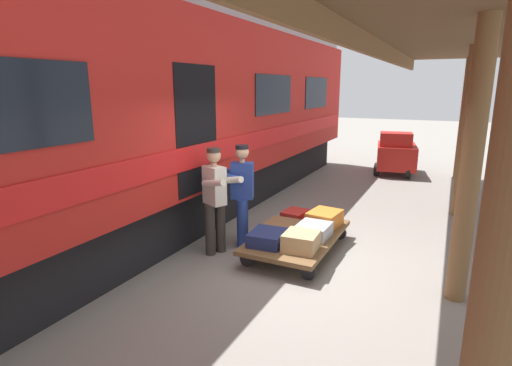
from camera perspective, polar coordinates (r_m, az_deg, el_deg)
ground_plane at (r=6.18m, az=6.23°, el=-11.66°), size 60.00×60.00×0.00m
platform_canopy at (r=5.33m, az=29.36°, el=19.12°), size 3.20×16.27×3.56m
train_car at (r=7.38m, az=-18.10°, el=8.48°), size 3.02×17.07×4.00m
luggage_cart at (r=6.60m, az=5.88°, el=-7.56°), size 1.19×2.13×0.30m
suitcase_gray_aluminum at (r=6.47m, az=8.16°, el=-6.66°), size 0.49×0.55×0.21m
suitcase_navy_fabric at (r=6.14m, az=1.62°, el=-7.73°), size 0.53×0.60×0.20m
suitcase_orange_carryall at (r=6.99m, az=9.67°, el=-4.98°), size 0.54×0.64×0.26m
suitcase_red_plastic at (r=7.16m, az=5.53°, el=-4.67°), size 0.41×0.48×0.20m
suitcase_tan_vintage at (r=5.94m, az=6.38°, el=-8.22°), size 0.50×0.51×0.26m
suitcase_brown_leather at (r=6.65m, az=3.73°, el=-6.20°), size 0.52×0.54×0.17m
porter_in_overalls at (r=6.65m, az=-2.11°, el=-1.27°), size 0.73×0.57×1.70m
porter_by_door at (r=6.34m, az=-5.76°, el=-2.08°), size 0.74×0.60×1.70m
baggage_tug at (r=13.04m, az=19.17°, el=3.93°), size 1.37×1.86×1.30m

